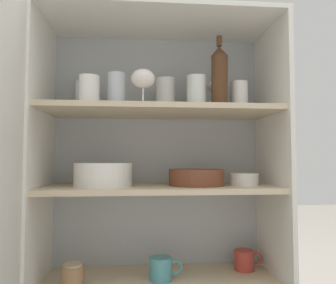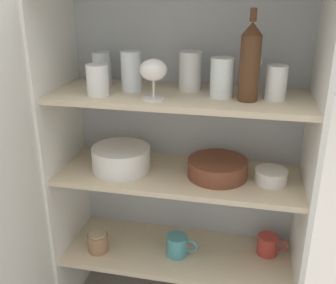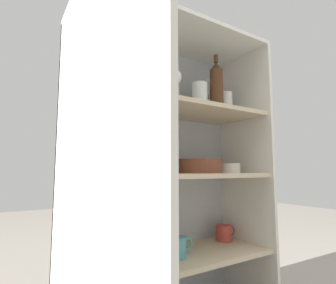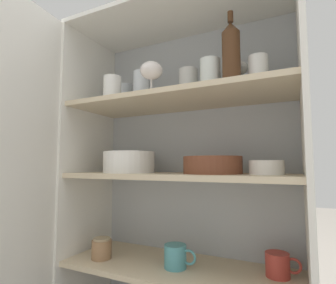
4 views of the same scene
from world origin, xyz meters
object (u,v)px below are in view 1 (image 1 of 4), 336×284
at_px(wine_bottle, 220,76).
at_px(serving_bowl_small, 244,179).
at_px(plate_stack_white, 103,175).
at_px(mixing_bowl_large, 196,177).
at_px(storage_jar, 73,276).
at_px(coffee_mug_primary, 162,269).

bearing_deg(wine_bottle, serving_bowl_small, 17.92).
height_order(plate_stack_white, mixing_bowl_large, plate_stack_white).
relative_size(serving_bowl_small, storage_jar, 1.39).
bearing_deg(wine_bottle, coffee_mug_primary, 175.58).
bearing_deg(storage_jar, wine_bottle, 2.56).
bearing_deg(serving_bowl_small, plate_stack_white, -179.00).
height_order(mixing_bowl_large, serving_bowl_small, mixing_bowl_large).
xyz_separation_m(mixing_bowl_large, storage_jar, (-0.46, -0.07, -0.35)).
relative_size(mixing_bowl_large, storage_jar, 2.64).
height_order(mixing_bowl_large, coffee_mug_primary, mixing_bowl_large).
relative_size(wine_bottle, mixing_bowl_large, 1.31).
distance_m(mixing_bowl_large, serving_bowl_small, 0.19).
relative_size(serving_bowl_small, coffee_mug_primary, 0.94).
bearing_deg(coffee_mug_primary, mixing_bowl_large, 9.79).
relative_size(plate_stack_white, coffee_mug_primary, 1.79).
distance_m(serving_bowl_small, storage_jar, 0.74).
bearing_deg(plate_stack_white, storage_jar, -153.96).
relative_size(wine_bottle, coffee_mug_primary, 2.34).
bearing_deg(mixing_bowl_large, plate_stack_white, -177.25).
distance_m(wine_bottle, coffee_mug_primary, 0.77).
height_order(mixing_bowl_large, storage_jar, mixing_bowl_large).
distance_m(serving_bowl_small, coffee_mug_primary, 0.47).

